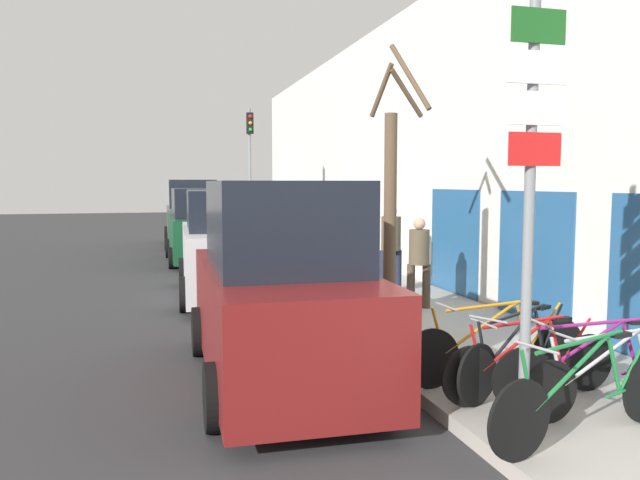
{
  "coord_description": "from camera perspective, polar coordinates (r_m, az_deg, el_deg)",
  "views": [
    {
      "loc": [
        -1.76,
        -0.58,
        2.39
      ],
      "look_at": [
        0.58,
        7.85,
        1.58
      ],
      "focal_mm": 35.0,
      "sensor_mm": 36.0,
      "label": 1
    }
  ],
  "objects": [
    {
      "name": "bicycle_3",
      "position": [
        6.93,
        18.75,
        -10.67
      ],
      "size": [
        2.1,
        0.44,
        0.86
      ],
      "rotation": [
        0.0,
        0.0,
        1.63
      ],
      "color": "black",
      "rests_on": "sidewalk_curb"
    },
    {
      "name": "pedestrian_near",
      "position": [
        11.23,
        9.04,
        -1.46
      ],
      "size": [
        0.42,
        0.36,
        1.62
      ],
      "rotation": [
        0.0,
        0.0,
        2.87
      ],
      "color": "#4C3D2D",
      "rests_on": "sidewalk_curb"
    },
    {
      "name": "parked_car_3",
      "position": [
        24.12,
        -11.6,
        2.14
      ],
      "size": [
        2.17,
        4.62,
        2.49
      ],
      "rotation": [
        0.0,
        0.0,
        -0.03
      ],
      "color": "#51565B",
      "rests_on": "ground"
    },
    {
      "name": "bicycle_0",
      "position": [
        6.03,
        23.32,
        -12.94
      ],
      "size": [
        2.29,
        0.68,
        0.93
      ],
      "rotation": [
        0.0,
        0.0,
        1.82
      ],
      "color": "black",
      "rests_on": "sidewalk_curb"
    },
    {
      "name": "parked_car_1",
      "position": [
        13.17,
        -8.46,
        -0.73
      ],
      "size": [
        2.17,
        4.84,
        2.23
      ],
      "rotation": [
        0.0,
        0.0,
        -0.05
      ],
      "color": "silver",
      "rests_on": "ground"
    },
    {
      "name": "ground_plane",
      "position": [
        12.15,
        -6.88,
        -6.11
      ],
      "size": [
        80.0,
        80.0,
        0.0
      ],
      "primitive_type": "plane",
      "color": "#333335"
    },
    {
      "name": "building_facade",
      "position": [
        15.75,
        7.45,
        8.27
      ],
      "size": [
        0.23,
        32.0,
        6.5
      ],
      "color": "silver",
      "rests_on": "ground"
    },
    {
      "name": "pedestrian_far",
      "position": [
        12.75,
        6.5,
        -0.19
      ],
      "size": [
        0.47,
        0.4,
        1.79
      ],
      "rotation": [
        0.0,
        0.0,
        0.03
      ],
      "color": "#1E2338",
      "rests_on": "sidewalk_curb"
    },
    {
      "name": "bicycle_2",
      "position": [
        6.92,
        24.21,
        -10.75
      ],
      "size": [
        2.28,
        0.44,
        0.89
      ],
      "rotation": [
        0.0,
        0.0,
        1.47
      ],
      "color": "black",
      "rests_on": "sidewalk_curb"
    },
    {
      "name": "bicycle_4",
      "position": [
        7.25,
        18.01,
        -9.85
      ],
      "size": [
        2.12,
        1.07,
        0.88
      ],
      "rotation": [
        0.0,
        0.0,
        2.03
      ],
      "color": "black",
      "rests_on": "sidewalk_curb"
    },
    {
      "name": "bicycle_5",
      "position": [
        7.39,
        15.91,
        -9.41
      ],
      "size": [
        2.32,
        0.44,
        0.92
      ],
      "rotation": [
        0.0,
        0.0,
        1.61
      ],
      "color": "black",
      "rests_on": "sidewalk_curb"
    },
    {
      "name": "traffic_light",
      "position": [
        19.49,
        -6.42,
        7.13
      ],
      "size": [
        0.2,
        0.3,
        4.5
      ],
      "color": "gray",
      "rests_on": "sidewalk_curb"
    },
    {
      "name": "signpost",
      "position": [
        5.64,
        18.72,
        4.7
      ],
      "size": [
        0.58,
        0.11,
        3.83
      ],
      "color": "gray",
      "rests_on": "sidewalk_curb"
    },
    {
      "name": "street_tree",
      "position": [
        9.12,
        6.53,
        2.89
      ],
      "size": [
        0.79,
        1.15,
        4.19
      ],
      "color": "brown",
      "rests_on": "sidewalk_curb"
    },
    {
      "name": "bicycle_1",
      "position": [
        6.81,
        25.57,
        -11.25
      ],
      "size": [
        2.18,
        0.44,
        0.83
      ],
      "rotation": [
        0.0,
        0.0,
        1.62
      ],
      "color": "black",
      "rests_on": "sidewalk_curb"
    },
    {
      "name": "parked_car_2",
      "position": [
        19.07,
        -10.74,
        1.01
      ],
      "size": [
        2.09,
        4.37,
        2.22
      ],
      "rotation": [
        0.0,
        0.0,
        0.0
      ],
      "color": "#144728",
      "rests_on": "ground"
    },
    {
      "name": "sidewalk_curb",
      "position": [
        15.39,
        1.16,
        -3.38
      ],
      "size": [
        3.2,
        32.0,
        0.15
      ],
      "color": "#ADA89E",
      "rests_on": "ground"
    },
    {
      "name": "parked_car_0",
      "position": [
        7.44,
        -3.62,
        -4.87
      ],
      "size": [
        2.06,
        4.45,
        2.41
      ],
      "rotation": [
        0.0,
        0.0,
        -0.03
      ],
      "color": "maroon",
      "rests_on": "ground"
    }
  ]
}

